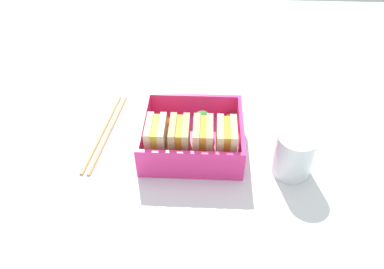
{
  "coord_description": "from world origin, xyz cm",
  "views": [
    {
      "loc": [
        -2.03,
        44.4,
        43.68
      ],
      "look_at": [
        0.0,
        0.0,
        2.7
      ],
      "focal_mm": 35.0,
      "sensor_mm": 36.0,
      "label": 1
    }
  ],
  "objects_px": {
    "sandwich_left": "(226,141)",
    "strawberry_far_left": "(180,123)",
    "broccoli_floret": "(202,120)",
    "carrot_stick_far_left": "(159,124)",
    "sandwich_center_left": "(203,140)",
    "sandwich_center": "(180,139)",
    "carrot_stick_left": "(227,127)",
    "sandwich_center_right": "(156,138)",
    "chopstick_pair": "(106,131)",
    "drinking_glass": "(294,154)"
  },
  "relations": [
    {
      "from": "sandwich_left",
      "to": "broccoli_floret",
      "type": "relative_size",
      "value": 1.49
    },
    {
      "from": "carrot_stick_left",
      "to": "strawberry_far_left",
      "type": "height_order",
      "value": "strawberry_far_left"
    },
    {
      "from": "sandwich_left",
      "to": "strawberry_far_left",
      "type": "distance_m",
      "value": 0.1
    },
    {
      "from": "sandwich_center_right",
      "to": "drinking_glass",
      "type": "xyz_separation_m",
      "value": [
        -0.21,
        0.02,
        -0.01
      ]
    },
    {
      "from": "strawberry_far_left",
      "to": "chopstick_pair",
      "type": "relative_size",
      "value": 0.15
    },
    {
      "from": "sandwich_center_left",
      "to": "carrot_stick_left",
      "type": "distance_m",
      "value": 0.07
    },
    {
      "from": "sandwich_left",
      "to": "carrot_stick_left",
      "type": "bearing_deg",
      "value": -93.2
    },
    {
      "from": "carrot_stick_far_left",
      "to": "chopstick_pair",
      "type": "distance_m",
      "value": 0.09
    },
    {
      "from": "sandwich_center_right",
      "to": "broccoli_floret",
      "type": "distance_m",
      "value": 0.09
    },
    {
      "from": "sandwich_center_left",
      "to": "sandwich_left",
      "type": "bearing_deg",
      "value": 180.0
    },
    {
      "from": "sandwich_left",
      "to": "carrot_stick_far_left",
      "type": "distance_m",
      "value": 0.13
    },
    {
      "from": "broccoli_floret",
      "to": "sandwich_center_left",
      "type": "bearing_deg",
      "value": 92.46
    },
    {
      "from": "sandwich_left",
      "to": "sandwich_center_left",
      "type": "distance_m",
      "value": 0.04
    },
    {
      "from": "carrot_stick_left",
      "to": "sandwich_left",
      "type": "bearing_deg",
      "value": 86.8
    },
    {
      "from": "sandwich_center_left",
      "to": "strawberry_far_left",
      "type": "height_order",
      "value": "sandwich_center_left"
    },
    {
      "from": "strawberry_far_left",
      "to": "sandwich_center_right",
      "type": "bearing_deg",
      "value": 59.81
    },
    {
      "from": "carrot_stick_left",
      "to": "carrot_stick_far_left",
      "type": "distance_m",
      "value": 0.11
    },
    {
      "from": "sandwich_center_right",
      "to": "chopstick_pair",
      "type": "height_order",
      "value": "sandwich_center_right"
    },
    {
      "from": "strawberry_far_left",
      "to": "carrot_stick_far_left",
      "type": "bearing_deg",
      "value": -7.81
    },
    {
      "from": "carrot_stick_left",
      "to": "strawberry_far_left",
      "type": "xyz_separation_m",
      "value": [
        0.08,
        0.0,
        0.01
      ]
    },
    {
      "from": "sandwich_center_left",
      "to": "drinking_glass",
      "type": "height_order",
      "value": "sandwich_center_left"
    },
    {
      "from": "sandwich_center_left",
      "to": "sandwich_center",
      "type": "xyz_separation_m",
      "value": [
        0.04,
        0.0,
        0.0
      ]
    },
    {
      "from": "carrot_stick_left",
      "to": "broccoli_floret",
      "type": "height_order",
      "value": "broccoli_floret"
    },
    {
      "from": "sandwich_center_left",
      "to": "strawberry_far_left",
      "type": "distance_m",
      "value": 0.07
    },
    {
      "from": "sandwich_left",
      "to": "drinking_glass",
      "type": "bearing_deg",
      "value": 169.89
    },
    {
      "from": "sandwich_center_right",
      "to": "broccoli_floret",
      "type": "relative_size",
      "value": 1.49
    },
    {
      "from": "broccoli_floret",
      "to": "carrot_stick_far_left",
      "type": "height_order",
      "value": "broccoli_floret"
    },
    {
      "from": "sandwich_center_right",
      "to": "chopstick_pair",
      "type": "distance_m",
      "value": 0.12
    },
    {
      "from": "sandwich_center",
      "to": "chopstick_pair",
      "type": "bearing_deg",
      "value": -22.7
    },
    {
      "from": "carrot_stick_left",
      "to": "sandwich_center",
      "type": "bearing_deg",
      "value": 37.75
    },
    {
      "from": "broccoli_floret",
      "to": "strawberry_far_left",
      "type": "xyz_separation_m",
      "value": [
        0.04,
        -0.0,
        -0.01
      ]
    },
    {
      "from": "sandwich_center",
      "to": "drinking_glass",
      "type": "relative_size",
      "value": 0.85
    },
    {
      "from": "sandwich_center",
      "to": "broccoli_floret",
      "type": "xyz_separation_m",
      "value": [
        -0.03,
        -0.05,
        -0.01
      ]
    },
    {
      "from": "carrot_stick_left",
      "to": "carrot_stick_far_left",
      "type": "relative_size",
      "value": 0.91
    },
    {
      "from": "sandwich_center",
      "to": "broccoli_floret",
      "type": "height_order",
      "value": "sandwich_center"
    },
    {
      "from": "carrot_stick_far_left",
      "to": "sandwich_center_left",
      "type": "bearing_deg",
      "value": 140.74
    },
    {
      "from": "sandwich_left",
      "to": "sandwich_center_left",
      "type": "bearing_deg",
      "value": 0.0
    },
    {
      "from": "chopstick_pair",
      "to": "carrot_stick_left",
      "type": "bearing_deg",
      "value": -179.38
    },
    {
      "from": "chopstick_pair",
      "to": "sandwich_left",
      "type": "bearing_deg",
      "value": 164.78
    },
    {
      "from": "sandwich_center_left",
      "to": "broccoli_floret",
      "type": "height_order",
      "value": "sandwich_center_left"
    },
    {
      "from": "sandwich_left",
      "to": "strawberry_far_left",
      "type": "height_order",
      "value": "sandwich_left"
    },
    {
      "from": "sandwich_center_left",
      "to": "chopstick_pair",
      "type": "xyz_separation_m",
      "value": [
        0.17,
        -0.06,
        -0.04
      ]
    },
    {
      "from": "broccoli_floret",
      "to": "strawberry_far_left",
      "type": "bearing_deg",
      "value": -5.18
    },
    {
      "from": "strawberry_far_left",
      "to": "carrot_stick_left",
      "type": "bearing_deg",
      "value": -178.99
    },
    {
      "from": "sandwich_center_right",
      "to": "broccoli_floret",
      "type": "xyz_separation_m",
      "value": [
        -0.07,
        -0.05,
        -0.01
      ]
    },
    {
      "from": "sandwich_center_left",
      "to": "chopstick_pair",
      "type": "height_order",
      "value": "sandwich_center_left"
    },
    {
      "from": "carrot_stick_far_left",
      "to": "drinking_glass",
      "type": "bearing_deg",
      "value": 159.45
    },
    {
      "from": "chopstick_pair",
      "to": "drinking_glass",
      "type": "xyz_separation_m",
      "value": [
        -0.31,
        0.07,
        0.03
      ]
    },
    {
      "from": "strawberry_far_left",
      "to": "chopstick_pair",
      "type": "distance_m",
      "value": 0.13
    },
    {
      "from": "strawberry_far_left",
      "to": "drinking_glass",
      "type": "xyz_separation_m",
      "value": [
        -0.18,
        0.07,
        0.01
      ]
    }
  ]
}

